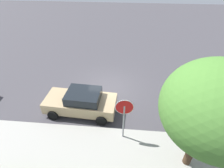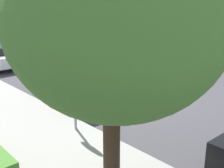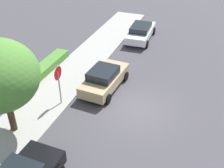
# 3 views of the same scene
# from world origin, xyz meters

# --- Properties ---
(ground_plane) EXTENTS (60.00, 60.00, 0.00)m
(ground_plane) POSITION_xyz_m (0.00, 0.00, 0.00)
(ground_plane) COLOR #423F44
(sidewalk_curb) EXTENTS (32.00, 3.07, 0.14)m
(sidewalk_curb) POSITION_xyz_m (0.00, 5.43, 0.07)
(sidewalk_curb) COLOR #9E9B93
(sidewalk_curb) RESTS_ON ground_plane
(stop_sign) EXTENTS (0.88, 0.08, 2.69)m
(stop_sign) POSITION_xyz_m (-1.25, 4.38, 1.87)
(stop_sign) COLOR gray
(stop_sign) RESTS_ON ground_plane
(parked_car_tan) EXTENTS (4.36, 2.20, 1.53)m
(parked_car_tan) POSITION_xyz_m (1.36, 2.59, 0.77)
(parked_car_tan) COLOR tan
(parked_car_tan) RESTS_ON ground_plane
(parked_car_white) EXTENTS (4.63, 2.18, 1.38)m
(parked_car_white) POSITION_xyz_m (9.92, 2.60, 0.73)
(parked_car_white) COLOR white
(parked_car_white) RESTS_ON ground_plane
(front_yard_hedge) EXTENTS (7.17, 0.98, 0.67)m
(front_yard_hedge) POSITION_xyz_m (0.81, 7.40, 0.33)
(front_yard_hedge) COLOR #4C8433
(front_yard_hedge) RESTS_ON ground_plane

